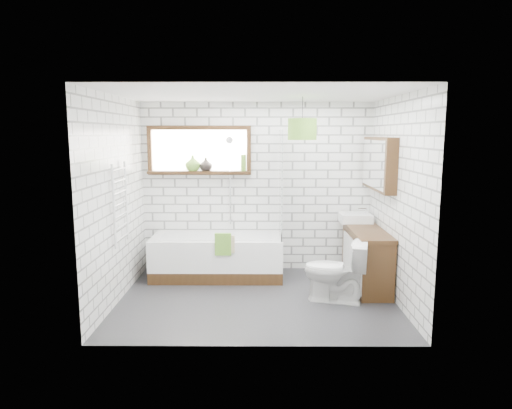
{
  "coord_description": "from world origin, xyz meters",
  "views": [
    {
      "loc": [
        0.02,
        -5.47,
        2.05
      ],
      "look_at": [
        -0.01,
        0.25,
        1.15
      ],
      "focal_mm": 32.0,
      "sensor_mm": 36.0,
      "label": 1
    }
  ],
  "objects_px": {
    "basin": "(355,218)",
    "toilet": "(335,271)",
    "pendant": "(302,129)",
    "vanity": "(366,257)",
    "bathtub": "(217,256)"
  },
  "relations": [
    {
      "from": "vanity",
      "to": "basin",
      "type": "distance_m",
      "value": 0.68
    },
    {
      "from": "bathtub",
      "to": "vanity",
      "type": "bearing_deg",
      "value": -10.45
    },
    {
      "from": "toilet",
      "to": "pendant",
      "type": "distance_m",
      "value": 1.8
    },
    {
      "from": "bathtub",
      "to": "toilet",
      "type": "relative_size",
      "value": 2.4
    },
    {
      "from": "bathtub",
      "to": "vanity",
      "type": "xyz_separation_m",
      "value": [
        2.05,
        -0.38,
        0.09
      ]
    },
    {
      "from": "bathtub",
      "to": "basin",
      "type": "bearing_deg",
      "value": 3.51
    },
    {
      "from": "toilet",
      "to": "pendant",
      "type": "relative_size",
      "value": 2.13
    },
    {
      "from": "bathtub",
      "to": "toilet",
      "type": "xyz_separation_m",
      "value": [
        1.53,
        -0.97,
        0.09
      ]
    },
    {
      "from": "basin",
      "to": "toilet",
      "type": "bearing_deg",
      "value": -112.82
    },
    {
      "from": "toilet",
      "to": "pendant",
      "type": "xyz_separation_m",
      "value": [
        -0.39,
        0.4,
        1.71
      ]
    },
    {
      "from": "basin",
      "to": "toilet",
      "type": "xyz_separation_m",
      "value": [
        -0.46,
        -1.09,
        -0.46
      ]
    },
    {
      "from": "vanity",
      "to": "toilet",
      "type": "distance_m",
      "value": 0.79
    },
    {
      "from": "pendant",
      "to": "vanity",
      "type": "bearing_deg",
      "value": 11.7
    },
    {
      "from": "bathtub",
      "to": "basin",
      "type": "xyz_separation_m",
      "value": [
        1.99,
        0.12,
        0.54
      ]
    },
    {
      "from": "basin",
      "to": "toilet",
      "type": "distance_m",
      "value": 1.27
    }
  ]
}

